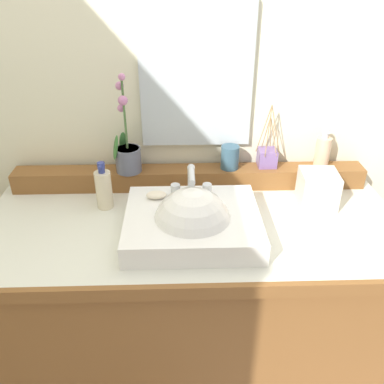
# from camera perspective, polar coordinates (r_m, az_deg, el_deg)

# --- Properties ---
(wall_back) EXTENTS (3.32, 0.20, 2.60)m
(wall_back) POSITION_cam_1_polar(r_m,az_deg,el_deg) (1.63, -0.54, 17.43)
(wall_back) COLOR beige
(wall_back) RESTS_ON ground
(vanity_cabinet) EXTENTS (1.45, 0.65, 0.87)m
(vanity_cabinet) POSITION_cam_1_polar(r_m,az_deg,el_deg) (1.69, -0.02, -16.45)
(vanity_cabinet) COLOR brown
(vanity_cabinet) RESTS_ON ground
(back_ledge) EXTENTS (1.37, 0.09, 0.08)m
(back_ledge) POSITION_cam_1_polar(r_m,az_deg,el_deg) (1.61, -0.33, 2.05)
(back_ledge) COLOR brown
(back_ledge) RESTS_ON vanity_cabinet
(sink_basin) EXTENTS (0.43, 0.37, 0.28)m
(sink_basin) POSITION_cam_1_polar(r_m,az_deg,el_deg) (1.33, 0.08, -4.57)
(sink_basin) COLOR white
(sink_basin) RESTS_ON vanity_cabinet
(soap_bar) EXTENTS (0.07, 0.04, 0.02)m
(soap_bar) POSITION_cam_1_polar(r_m,az_deg,el_deg) (1.40, -4.97, -0.41)
(soap_bar) COLOR beige
(soap_bar) RESTS_ON sink_basin
(potted_plant) EXTENTS (0.11, 0.10, 0.38)m
(potted_plant) POSITION_cam_1_polar(r_m,az_deg,el_deg) (1.56, -8.99, 5.49)
(potted_plant) COLOR slate
(potted_plant) RESTS_ON back_ledge
(soap_dispenser) EXTENTS (0.06, 0.06, 0.16)m
(soap_dispenser) POSITION_cam_1_polar(r_m,az_deg,el_deg) (1.67, 17.75, 5.47)
(soap_dispenser) COLOR #DDB28E
(soap_dispenser) RESTS_ON back_ledge
(tumbler_cup) EXTENTS (0.07, 0.07, 0.09)m
(tumbler_cup) POSITION_cam_1_polar(r_m,az_deg,el_deg) (1.59, 5.29, 4.84)
(tumbler_cup) COLOR #345467
(tumbler_cup) RESTS_ON back_ledge
(reed_diffuser) EXTENTS (0.09, 0.08, 0.25)m
(reed_diffuser) POSITION_cam_1_polar(r_m,az_deg,el_deg) (1.63, 10.40, 4.82)
(reed_diffuser) COLOR #765896
(reed_diffuser) RESTS_ON back_ledge
(lotion_bottle) EXTENTS (0.06, 0.06, 0.18)m
(lotion_bottle) POSITION_cam_1_polar(r_m,az_deg,el_deg) (1.49, -12.19, 0.45)
(lotion_bottle) COLOR beige
(lotion_bottle) RESTS_ON vanity_cabinet
(tissue_box) EXTENTS (0.14, 0.14, 0.13)m
(tissue_box) POSITION_cam_1_polar(r_m,az_deg,el_deg) (1.55, 17.10, 0.41)
(tissue_box) COLOR beige
(tissue_box) RESTS_ON vanity_cabinet
(mirror) EXTENTS (0.41, 0.02, 0.52)m
(mirror) POSITION_cam_1_polar(r_m,az_deg,el_deg) (1.53, 0.59, 15.75)
(mirror) COLOR silver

